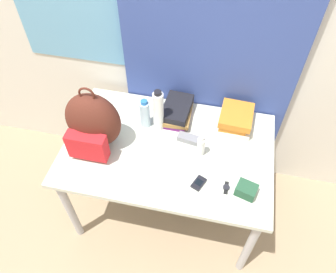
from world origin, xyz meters
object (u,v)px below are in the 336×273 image
object	(u,v)px
backpack	(93,123)
sunglasses_case	(190,139)
book_stack_left	(177,111)
wristwatch	(226,188)
book_stack_center	(234,119)
sports_bottle	(158,111)
cell_phone	(199,183)
water_bottle	(145,114)
camera_pouch	(246,190)
sunscreen_bottle	(201,146)

from	to	relation	value
backpack	sunglasses_case	world-z (taller)	backpack
book_stack_left	sunglasses_case	bearing A→B (deg)	-56.87
wristwatch	sunglasses_case	bearing A→B (deg)	131.38
backpack	wristwatch	bearing A→B (deg)	-10.79
book_stack_center	sports_bottle	size ratio (longest dim) A/B	0.82
backpack	cell_phone	world-z (taller)	backpack
wristwatch	book_stack_center	bearing A→B (deg)	90.64
water_bottle	camera_pouch	distance (m)	0.75
water_bottle	cell_phone	size ratio (longest dim) A/B	2.05
cell_phone	camera_pouch	xyz separation A→B (m)	(0.25, -0.00, 0.02)
water_bottle	camera_pouch	xyz separation A→B (m)	(0.65, -0.37, -0.07)
water_bottle	cell_phone	xyz separation A→B (m)	(0.40, -0.36, -0.09)
book_stack_center	sunglasses_case	bearing A→B (deg)	-143.12
book_stack_left	sunscreen_bottle	size ratio (longest dim) A/B	1.78
sunscreen_bottle	book_stack_center	bearing A→B (deg)	57.46
backpack	book_stack_center	bearing A→B (deg)	21.93
water_bottle	camera_pouch	size ratio (longest dim) A/B	1.67
book_stack_center	cell_phone	size ratio (longest dim) A/B	2.42
wristwatch	book_stack_left	bearing A→B (deg)	128.37
backpack	sunscreen_bottle	bearing A→B (deg)	4.75
camera_pouch	wristwatch	world-z (taller)	camera_pouch
book_stack_left	water_bottle	xyz separation A→B (m)	(-0.18, -0.11, 0.05)
sports_bottle	camera_pouch	xyz separation A→B (m)	(0.56, -0.36, -0.11)
sunglasses_case	camera_pouch	world-z (taller)	camera_pouch
book_stack_center	sunglasses_case	world-z (taller)	book_stack_center
camera_pouch	book_stack_center	bearing A→B (deg)	102.82
sunglasses_case	wristwatch	xyz separation A→B (m)	(0.25, -0.28, -0.01)
sunscreen_bottle	camera_pouch	size ratio (longest dim) A/B	1.21
backpack	sunscreen_bottle	distance (m)	0.63
book_stack_left	wristwatch	bearing A→B (deg)	-51.63
sports_bottle	sunscreen_bottle	bearing A→B (deg)	-27.83
water_bottle	sunscreen_bottle	distance (m)	0.40
book_stack_left	book_stack_center	xyz separation A→B (m)	(0.36, 0.00, 0.01)
sunscreen_bottle	book_stack_left	bearing A→B (deg)	126.38
sunscreen_bottle	wristwatch	bearing A→B (deg)	-49.18
book_stack_left	book_stack_center	world-z (taller)	book_stack_center
book_stack_center	sports_bottle	world-z (taller)	sports_bottle
sunscreen_bottle	wristwatch	distance (m)	0.28
backpack	sunglasses_case	bearing A→B (deg)	13.80
wristwatch	backpack	bearing A→B (deg)	169.21
book_stack_center	sunscreen_bottle	xyz separation A→B (m)	(-0.17, -0.27, 0.01)
book_stack_center	cell_phone	distance (m)	0.50
book_stack_center	water_bottle	size ratio (longest dim) A/B	1.18
sports_bottle	sunglasses_case	xyz separation A→B (m)	(0.21, -0.07, -0.13)
cell_phone	camera_pouch	world-z (taller)	camera_pouch
cell_phone	wristwatch	distance (m)	0.15
water_bottle	wristwatch	bearing A→B (deg)	-33.04
book_stack_center	camera_pouch	bearing A→B (deg)	-77.18
backpack	cell_phone	size ratio (longest dim) A/B	4.21
book_stack_left	cell_phone	bearing A→B (deg)	-65.15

